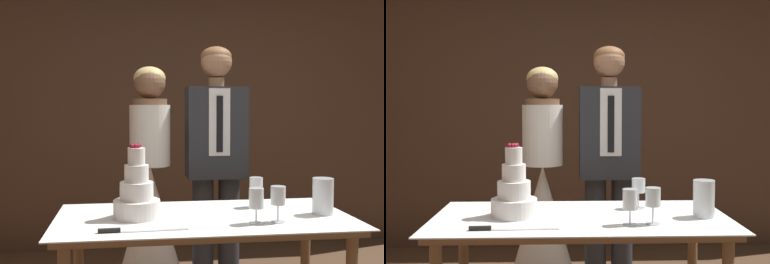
{
  "view_description": "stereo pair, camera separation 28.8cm",
  "coord_description": "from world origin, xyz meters",
  "views": [
    {
      "loc": [
        -0.59,
        -2.14,
        1.35
      ],
      "look_at": [
        -0.2,
        0.71,
        1.19
      ],
      "focal_mm": 45.0,
      "sensor_mm": 36.0,
      "label": 1
    },
    {
      "loc": [
        -0.3,
        -2.17,
        1.35
      ],
      "look_at": [
        -0.2,
        0.71,
        1.19
      ],
      "focal_mm": 45.0,
      "sensor_mm": 36.0,
      "label": 2
    }
  ],
  "objects": [
    {
      "name": "wine_glass_far",
      "position": [
        0.12,
        0.44,
        0.9
      ],
      "size": [
        0.07,
        0.07,
        0.17
      ],
      "color": "silver",
      "rests_on": "cake_table"
    },
    {
      "name": "hurricane_candle",
      "position": [
        0.42,
        0.22,
        0.87
      ],
      "size": [
        0.11,
        0.11,
        0.19
      ],
      "color": "silver",
      "rests_on": "cake_table"
    },
    {
      "name": "groom",
      "position": [
        0.03,
        1.16,
        1.0
      ],
      "size": [
        0.41,
        0.25,
        1.76
      ],
      "color": "#282B30",
      "rests_on": "ground_plane"
    },
    {
      "name": "cake_knife",
      "position": [
        -0.6,
        -0.0,
        0.79
      ],
      "size": [
        0.41,
        0.04,
        0.02
      ],
      "rotation": [
        0.0,
        0.0,
        0.05
      ],
      "color": "silver",
      "rests_on": "cake_table"
    },
    {
      "name": "wine_glass_middle",
      "position": [
        0.02,
        0.08,
        0.9
      ],
      "size": [
        0.07,
        0.07,
        0.17
      ],
      "color": "silver",
      "rests_on": "cake_table"
    },
    {
      "name": "wall_back",
      "position": [
        0.0,
        2.43,
        1.38
      ],
      "size": [
        5.28,
        0.12,
        2.77
      ],
      "primitive_type": "cube",
      "color": "#513828",
      "rests_on": "ground_plane"
    },
    {
      "name": "bride",
      "position": [
        -0.43,
        1.16,
        0.6
      ],
      "size": [
        0.54,
        0.54,
        1.62
      ],
      "color": "white",
      "rests_on": "ground_plane"
    },
    {
      "name": "cake_table",
      "position": [
        -0.2,
        0.26,
        0.69
      ],
      "size": [
        1.5,
        0.77,
        0.78
      ],
      "color": "brown",
      "rests_on": "ground_plane"
    },
    {
      "name": "wine_glass_near",
      "position": [
        0.13,
        0.08,
        0.9
      ],
      "size": [
        0.07,
        0.07,
        0.18
      ],
      "color": "silver",
      "rests_on": "cake_table"
    },
    {
      "name": "tiered_cake",
      "position": [
        -0.54,
        0.27,
        0.9
      ],
      "size": [
        0.23,
        0.23,
        0.38
      ],
      "color": "white",
      "rests_on": "cake_table"
    }
  ]
}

